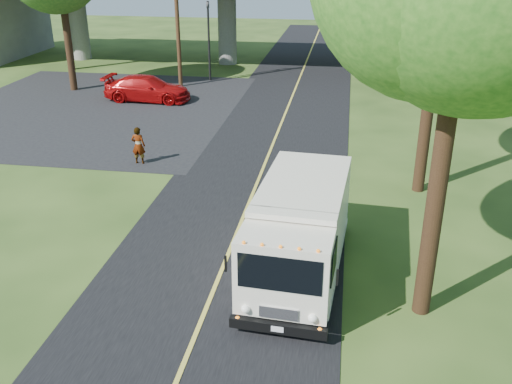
% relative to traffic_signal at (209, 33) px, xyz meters
% --- Properties ---
extents(ground, '(120.00, 120.00, 0.00)m').
position_rel_traffic_signal_xyz_m(ground, '(6.00, -26.00, -3.20)').
color(ground, '#294016').
rests_on(ground, ground).
extents(road, '(7.00, 90.00, 0.02)m').
position_rel_traffic_signal_xyz_m(road, '(6.00, -16.00, -3.19)').
color(road, black).
rests_on(road, ground).
extents(parking_lot, '(16.00, 18.00, 0.01)m').
position_rel_traffic_signal_xyz_m(parking_lot, '(-5.00, -8.00, -3.19)').
color(parking_lot, black).
rests_on(parking_lot, ground).
extents(lane_line, '(0.12, 90.00, 0.01)m').
position_rel_traffic_signal_xyz_m(lane_line, '(6.00, -16.00, -3.17)').
color(lane_line, gold).
rests_on(lane_line, road).
extents(overpass, '(54.00, 10.00, 7.30)m').
position_rel_traffic_signal_xyz_m(overpass, '(6.00, 6.00, 1.36)').
color(overpass, slate).
rests_on(overpass, ground).
extents(traffic_signal, '(0.18, 0.22, 5.20)m').
position_rel_traffic_signal_xyz_m(traffic_signal, '(0.00, 0.00, 0.00)').
color(traffic_signal, black).
rests_on(traffic_signal, ground).
extents(utility_pole, '(1.60, 0.26, 9.00)m').
position_rel_traffic_signal_xyz_m(utility_pole, '(-1.50, -2.00, 1.40)').
color(utility_pole, '#472D19').
rests_on(utility_pole, ground).
extents(step_van, '(2.75, 6.45, 2.65)m').
position_rel_traffic_signal_xyz_m(step_van, '(8.20, -23.72, -1.76)').
color(step_van, silver).
rests_on(step_van, ground).
extents(red_sedan, '(5.16, 2.20, 1.48)m').
position_rel_traffic_signal_xyz_m(red_sedan, '(-2.42, -5.83, -2.46)').
color(red_sedan, '#A1090A').
rests_on(red_sedan, ground).
extents(pedestrian, '(0.60, 0.40, 1.63)m').
position_rel_traffic_signal_xyz_m(pedestrian, '(0.67, -15.96, -2.38)').
color(pedestrian, gray).
rests_on(pedestrian, ground).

